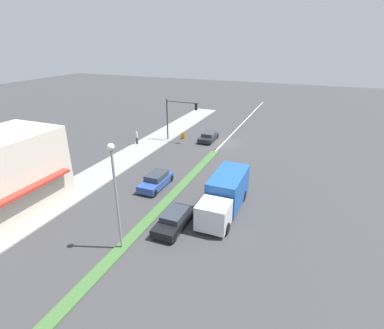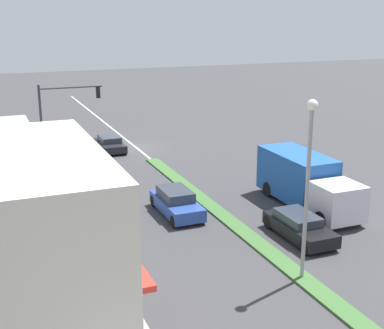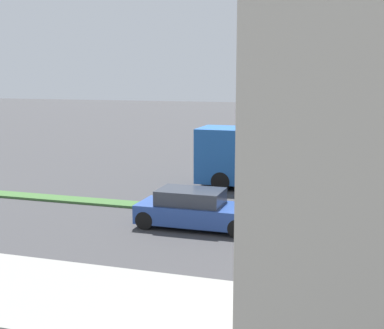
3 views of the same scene
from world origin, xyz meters
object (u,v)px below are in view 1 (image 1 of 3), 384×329
at_px(pedestrian, 137,137).
at_px(coupe_blue, 156,181).
at_px(suv_black, 174,220).
at_px(sedan_dark, 208,137).
at_px(traffic_signal_main, 177,113).
at_px(delivery_truck, 225,194).
at_px(street_lamp, 115,185).
at_px(warning_aframe_sign, 183,136).

xyz_separation_m(pedestrian, coupe_blue, (-8.23, 9.85, -0.41)).
xyz_separation_m(suv_black, coupe_blue, (4.40, -5.27, 0.05)).
xyz_separation_m(sedan_dark, coupe_blue, (-0.00, 15.01, 0.08)).
height_order(traffic_signal_main, pedestrian, traffic_signal_main).
bearing_deg(pedestrian, delivery_truck, 143.65).
distance_m(delivery_truck, suv_black, 4.77).
distance_m(street_lamp, warning_aframe_sign, 24.59).
distance_m(warning_aframe_sign, coupe_blue, 15.06).
distance_m(pedestrian, warning_aframe_sign, 6.61).
xyz_separation_m(street_lamp, pedestrian, (10.43, -18.72, -3.71)).
distance_m(warning_aframe_sign, delivery_truck, 19.46).
bearing_deg(delivery_truck, sedan_dark, -66.44).
distance_m(suv_black, coupe_blue, 6.87).
bearing_deg(sedan_dark, traffic_signal_main, 24.37).
bearing_deg(warning_aframe_sign, sedan_dark, -173.74).
bearing_deg(street_lamp, delivery_truck, -124.16).
height_order(pedestrian, coupe_blue, pedestrian).
relative_size(traffic_signal_main, suv_black, 1.32).
height_order(delivery_truck, coupe_blue, delivery_truck).
bearing_deg(coupe_blue, sedan_dark, -90.00).
bearing_deg(suv_black, delivery_truck, -126.63).
bearing_deg(traffic_signal_main, pedestrian, 38.16).
relative_size(street_lamp, suv_black, 1.74).
xyz_separation_m(street_lamp, warning_aframe_sign, (5.87, -23.48, -4.35)).
height_order(street_lamp, coupe_blue, street_lamp).
relative_size(delivery_truck, suv_black, 1.77).
xyz_separation_m(delivery_truck, coupe_blue, (7.20, -1.50, -0.81)).
relative_size(traffic_signal_main, street_lamp, 0.76).
bearing_deg(street_lamp, warning_aframe_sign, -75.96).
xyz_separation_m(pedestrian, warning_aframe_sign, (-4.55, -4.75, -0.64)).
xyz_separation_m(street_lamp, coupe_blue, (2.20, -8.87, -4.12)).
distance_m(street_lamp, coupe_blue, 10.03).
height_order(street_lamp, pedestrian, street_lamp).
distance_m(pedestrian, sedan_dark, 9.72).
relative_size(warning_aframe_sign, sedan_dark, 0.22).
distance_m(pedestrian, delivery_truck, 19.16).
height_order(suv_black, coupe_blue, coupe_blue).
bearing_deg(suv_black, sedan_dark, -77.76).
height_order(warning_aframe_sign, suv_black, suv_black).
relative_size(traffic_signal_main, delivery_truck, 0.75).
height_order(sedan_dark, coupe_blue, coupe_blue).
distance_m(warning_aframe_sign, suv_black, 21.45).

